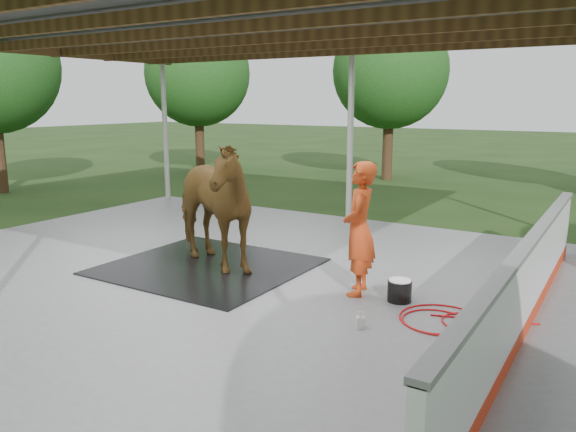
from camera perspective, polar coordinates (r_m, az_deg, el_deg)
The scene contains 12 objects.
ground at distance 9.31m, azimuth -6.57°, elevation -5.88°, with size 100.00×100.00×0.00m, color #1E3814.
concrete_slab at distance 9.30m, azimuth -6.57°, elevation -5.74°, with size 12.00×10.00×0.05m, color slate.
pavilion_structure at distance 8.96m, azimuth -7.18°, elevation 19.10°, with size 12.60×10.60×4.05m.
dasher_board at distance 7.34m, azimuth 23.04°, elevation -6.74°, with size 0.16×8.00×1.15m.
tree_belt at distance 9.48m, azimuth -2.09°, elevation 17.67°, with size 28.00×28.00×5.80m.
rubber_mat at distance 9.56m, azimuth -8.17°, elevation -5.06°, with size 3.14×2.94×0.02m, color black.
horse at distance 9.31m, azimuth -8.36°, elevation 1.25°, with size 1.14×2.50×2.11m, color brown.
handler at distance 8.01m, azimuth 7.25°, elevation -1.30°, with size 0.70×0.46×1.92m, color #BE3B14.
wash_bucket at distance 8.00m, azimuth 11.26°, elevation -7.40°, with size 0.34×0.34×0.31m.
soap_bottle_a at distance 8.43m, azimuth 7.66°, elevation -6.36°, with size 0.11×0.12×0.30m, color silver.
soap_bottle_b at distance 7.05m, azimuth 7.36°, elevation -10.40°, with size 0.10×0.10×0.21m, color #338CD8.
hose_coil at distance 7.49m, azimuth 15.67°, elevation -10.18°, with size 1.64×1.08×0.02m.
Camera 1 is at (5.54, -6.94, 2.79)m, focal length 35.00 mm.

